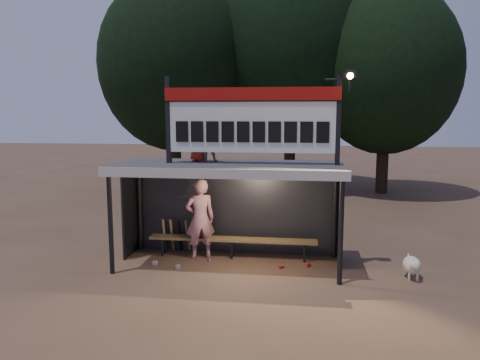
{
  "coord_description": "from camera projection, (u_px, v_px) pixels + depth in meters",
  "views": [
    {
      "loc": [
        1.63,
        -10.12,
        3.42
      ],
      "look_at": [
        0.2,
        0.4,
        1.9
      ],
      "focal_mm": 35.0,
      "sensor_mm": 36.0,
      "label": 1
    }
  ],
  "objects": [
    {
      "name": "dog",
      "position": [
        412.0,
        265.0,
        9.74
      ],
      "size": [
        0.36,
        0.81,
        0.49
      ],
      "color": "silver",
      "rests_on": "ground"
    },
    {
      "name": "player",
      "position": [
        200.0,
        219.0,
        11.02
      ],
      "size": [
        0.82,
        0.68,
        1.91
      ],
      "primitive_type": "imported",
      "rotation": [
        0.0,
        0.0,
        3.53
      ],
      "color": "silver",
      "rests_on": "ground"
    },
    {
      "name": "dugout_shelter",
      "position": [
        230.0,
        183.0,
        10.61
      ],
      "size": [
        5.1,
        2.08,
        2.32
      ],
      "color": "#3E3D40",
      "rests_on": "ground"
    },
    {
      "name": "child_b",
      "position": [
        198.0,
        139.0,
        10.67
      ],
      "size": [
        0.59,
        0.53,
        1.01
      ],
      "primitive_type": "imported",
      "rotation": [
        0.0,
        0.0,
        2.61
      ],
      "color": "#AB241A",
      "rests_on": "dugout_shelter"
    },
    {
      "name": "bats",
      "position": [
        176.0,
        235.0,
        11.57
      ],
      "size": [
        0.68,
        0.35,
        0.84
      ],
      "color": "#A27E4B",
      "rests_on": "ground"
    },
    {
      "name": "bench",
      "position": [
        233.0,
        240.0,
        11.11
      ],
      "size": [
        4.0,
        0.35,
        0.48
      ],
      "color": "olive",
      "rests_on": "ground"
    },
    {
      "name": "ground",
      "position": [
        229.0,
        265.0,
        10.63
      ],
      "size": [
        80.0,
        80.0,
        0.0
      ],
      "primitive_type": "plane",
      "color": "brown",
      "rests_on": "ground"
    },
    {
      "name": "litter",
      "position": [
        225.0,
        264.0,
        10.56
      ],
      "size": [
        3.57,
        0.78,
        0.08
      ],
      "color": "red",
      "rests_on": "ground"
    },
    {
      "name": "tree_mid",
      "position": [
        291.0,
        51.0,
        20.9
      ],
      "size": [
        7.22,
        7.22,
        10.36
      ],
      "color": "black",
      "rests_on": "ground"
    },
    {
      "name": "tree_right",
      "position": [
        386.0,
        70.0,
        19.52
      ],
      "size": [
        6.08,
        6.08,
        8.72
      ],
      "color": "black",
      "rests_on": "ground"
    },
    {
      "name": "child_a",
      "position": [
        207.0,
        140.0,
        10.56
      ],
      "size": [
        0.56,
        0.49,
        0.98
      ],
      "primitive_type": "imported",
      "rotation": [
        0.0,
        0.0,
        3.43
      ],
      "color": "gray",
      "rests_on": "dugout_shelter"
    },
    {
      "name": "scoreboard_assembly",
      "position": [
        254.0,
        118.0,
        10.07
      ],
      "size": [
        4.1,
        0.27,
        1.99
      ],
      "color": "black",
      "rests_on": "dugout_shelter"
    },
    {
      "name": "tree_left",
      "position": [
        174.0,
        64.0,
        20.19
      ],
      "size": [
        6.46,
        6.46,
        9.27
      ],
      "color": "#2F2114",
      "rests_on": "ground"
    }
  ]
}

